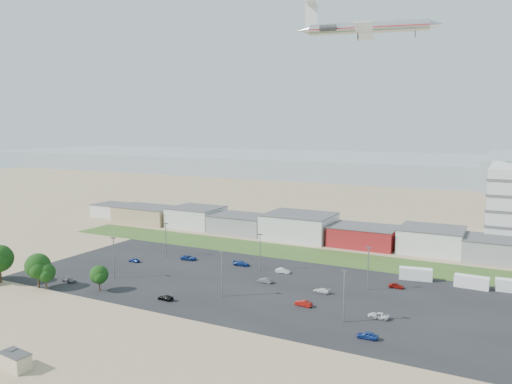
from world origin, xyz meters
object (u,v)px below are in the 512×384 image
Objects in this scene: parked_car_0 at (378,316)px; parked_car_2 at (367,335)px; parked_car_5 at (134,260)px; portable_shed at (15,361)px; parked_car_3 at (166,298)px; box_trailer_a at (416,274)px; parked_car_8 at (396,286)px; airliner at (368,28)px; parked_car_11 at (283,271)px; parked_car_7 at (265,280)px; parked_car_10 at (69,280)px; telehandler at (9,356)px; parked_car_1 at (303,303)px; parked_car_12 at (321,291)px; parked_car_9 at (189,258)px; parked_car_6 at (241,263)px.

parked_car_2 is at bearing 3.68° from parked_car_0.
parked_car_5 is (-69.62, 10.05, -0.01)m from parked_car_0.
parked_car_3 is (1.47, 35.37, -0.77)m from portable_shed.
parked_car_3 is at bearing -148.19° from box_trailer_a.
portable_shed is at bearing 143.61° from parked_car_8.
airliner is 90.13m from parked_car_11.
airliner is at bearing -11.68° from parked_car_11.
parked_car_7 is 0.87× the size of parked_car_10.
telehandler is 1.62× the size of parked_car_10.
telehandler is (-2.16, 0.49, 0.05)m from portable_shed.
box_trailer_a is at bearing 176.51° from parked_car_0.
portable_shed is 67.06m from parked_car_11.
parked_car_8 is (-1.29, 30.57, -0.05)m from parked_car_2.
parked_car_11 is at bearing -138.40° from parked_car_1.
parked_car_12 is (28.17, 19.71, 0.00)m from parked_car_3.
parked_car_10 is at bearing 147.17° from parked_car_9.
parked_car_7 is at bearing 70.10° from telehandler.
parked_car_5 is 69.63m from parked_car_8.
parked_car_8 is at bearing 99.58° from parked_car_5.
parked_car_8 is (46.03, 65.71, -0.78)m from telehandler.
parked_car_5 is 41.73m from parked_car_11.
parked_car_2 is at bearing -124.28° from parked_car_9.
box_trailer_a is 83.74m from parked_car_10.
parked_car_2 is 41.74m from parked_car_11.
parked_car_2 is 1.08× the size of parked_car_8.
portable_shed is at bearing -15.23° from telehandler.
airliner reaches higher than parked_car_12.
box_trailer_a reaches higher than parked_car_0.
parked_car_2 is at bearing 92.70° from parked_car_3.
parked_car_7 is (13.74, 20.61, 0.04)m from parked_car_3.
parked_car_0 is (24.12, -76.71, -69.31)m from airliner.
parked_car_0 is at bearing 51.78° from portable_shed.
parked_car_6 is at bearing -178.15° from box_trailer_a.
box_trailer_a reaches higher than parked_car_6.
parked_car_5 is at bearing 118.00° from parked_car_9.
portable_shed is 2.22m from telehandler.
telehandler is at bearing -132.62° from box_trailer_a.
parked_car_7 is 0.95× the size of parked_car_11.
airliner is at bearing -37.66° from parked_car_9.
parked_car_5 is 0.88× the size of parked_car_12.
parked_car_10 is (-42.09, -21.07, 0.01)m from parked_car_7.
parked_car_8 is at bearing -59.79° from parked_car_10.
parked_car_8 reaches higher than parked_car_7.
telehandler reaches higher than parked_car_10.
parked_car_9 is (-15.91, -1.56, -0.02)m from parked_car_6.
parked_car_9 reaches higher than parked_car_8.
parked_car_2 is at bearing -83.07° from parked_car_10.
parked_car_7 is (-29.40, 10.03, 0.01)m from parked_car_0.
parked_car_5 is at bearing -174.57° from box_trailer_a.
parked_car_3 is 1.08× the size of parked_car_8.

